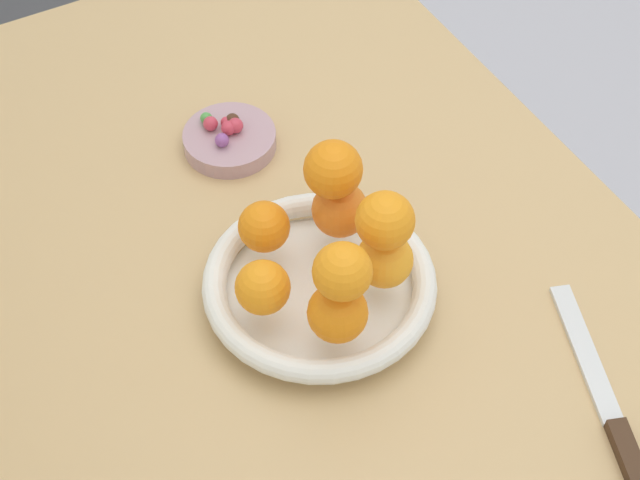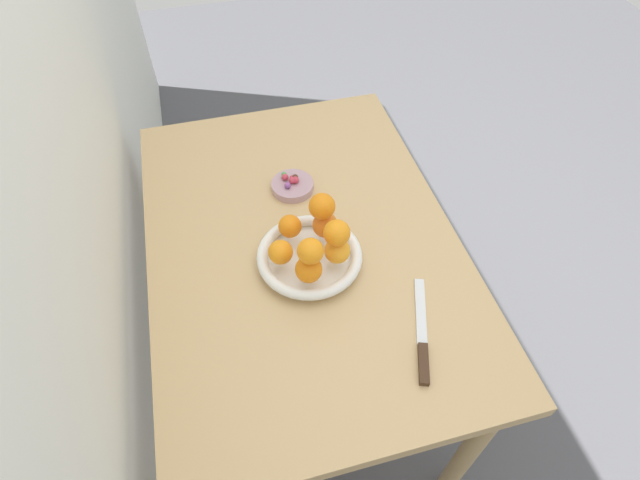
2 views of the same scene
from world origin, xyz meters
name	(u,v)px [view 1 (image 1 of 2)]	position (x,y,z in m)	size (l,w,h in m)	color
dining_table	(287,294)	(0.00, 0.00, 0.65)	(1.10, 0.76, 0.74)	tan
fruit_bowl	(317,286)	(-0.08, 0.00, 0.76)	(0.25, 0.25, 0.04)	white
candy_dish	(230,140)	(0.18, -0.02, 0.75)	(0.11, 0.11, 0.02)	#B28C99
orange_0	(338,313)	(-0.15, 0.02, 0.81)	(0.06, 0.06, 0.06)	orange
orange_1	(385,260)	(-0.12, -0.06, 0.81)	(0.06, 0.06, 0.06)	orange
orange_2	(340,209)	(-0.03, -0.05, 0.81)	(0.06, 0.06, 0.06)	orange
orange_3	(264,227)	(-0.01, 0.03, 0.81)	(0.06, 0.06, 0.06)	orange
orange_4	(263,287)	(-0.09, 0.07, 0.81)	(0.06, 0.06, 0.06)	orange
orange_5	(333,169)	(-0.03, -0.04, 0.87)	(0.06, 0.06, 0.06)	orange
orange_6	(342,272)	(-0.15, 0.01, 0.87)	(0.06, 0.06, 0.06)	orange
orange_7	(385,221)	(-0.11, -0.05, 0.87)	(0.06, 0.06, 0.06)	orange
candy_ball_0	(213,123)	(0.19, 0.00, 0.77)	(0.02, 0.02, 0.02)	#C6384C
candy_ball_1	(226,122)	(0.19, -0.02, 0.77)	(0.01, 0.01, 0.01)	#C6384C
candy_ball_2	(235,126)	(0.18, -0.02, 0.77)	(0.02, 0.02, 0.02)	#C6384C
candy_ball_3	(222,140)	(0.16, 0.00, 0.77)	(0.02, 0.02, 0.02)	#8C4C99
candy_ball_4	(229,128)	(0.18, -0.02, 0.77)	(0.02, 0.02, 0.02)	#C6384C
candy_ball_5	(233,120)	(0.19, -0.03, 0.77)	(0.02, 0.02, 0.02)	#472819
candy_ball_6	(209,117)	(0.21, 0.00, 0.77)	(0.01, 0.01, 0.01)	#4C9947
knife	(609,408)	(-0.34, -0.18, 0.75)	(0.25, 0.11, 0.01)	#3F2819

